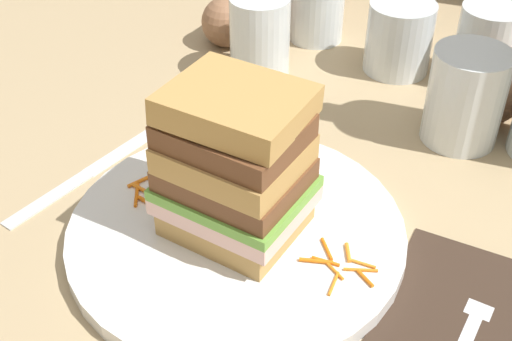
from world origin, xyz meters
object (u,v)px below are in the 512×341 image
napkin_dark (476,317)px  empty_tumbler_2 (260,37)px  empty_tumbler_1 (399,37)px  fork (468,335)px  knife (86,174)px  empty_tumbler_3 (487,45)px  empty_tumbler_0 (317,8)px  main_plate (238,233)px  juice_glass (464,103)px  sandwich (237,167)px

napkin_dark → empty_tumbler_2: size_ratio=1.57×
empty_tumbler_1 → empty_tumbler_2: bearing=-145.3°
fork → knife: bearing=179.1°
empty_tumbler_2 → empty_tumbler_3: empty_tumbler_2 is taller
empty_tumbler_3 → empty_tumbler_0: bearing=-179.8°
main_plate → juice_glass: 0.27m
sandwich → juice_glass: size_ratio=1.35×
napkin_dark → empty_tumbler_2: bearing=144.3°
napkin_dark → empty_tumbler_1: size_ratio=1.82×
knife → empty_tumbler_3: bearing=53.4°
fork → knife: 0.37m
sandwich → empty_tumbler_0: bearing=106.9°
empty_tumbler_3 → empty_tumbler_1: bearing=-165.2°
empty_tumbler_0 → fork: bearing=-50.2°
empty_tumbler_3 → knife: bearing=-126.6°
main_plate → fork: bearing=-1.2°
empty_tumbler_0 → empty_tumbler_1: bearing=-11.4°
sandwich → empty_tumbler_1: 0.35m
napkin_dark → main_plate: bearing=-174.9°
empty_tumbler_3 → main_plate: bearing=-105.3°
knife → empty_tumbler_1: (0.18, 0.35, 0.04)m
main_plate → empty_tumbler_3: empty_tumbler_3 is taller
empty_tumbler_0 → empty_tumbler_2: size_ratio=0.86×
fork → knife: (-0.37, 0.01, -0.00)m
napkin_dark → empty_tumbler_0: empty_tumbler_0 is taller
empty_tumbler_1 → fork: bearing=-61.1°
main_plate → sandwich: (0.00, 0.00, 0.07)m
fork → empty_tumbler_2: bearing=141.8°
sandwich → napkin_dark: sandwich is taller
napkin_dark → knife: 0.37m
fork → empty_tumbler_1: 0.40m
main_plate → empty_tumbler_1: empty_tumbler_1 is taller
knife → empty_tumbler_1: empty_tumbler_1 is taller
empty_tumbler_2 → main_plate: bearing=-63.4°
napkin_dark → empty_tumbler_1: (-0.19, 0.33, 0.04)m
sandwich → juice_glass: sandwich is taller
empty_tumbler_1 → sandwich: bearing=-91.1°
main_plate → empty_tumbler_0: size_ratio=3.46×
empty_tumbler_0 → empty_tumbler_1: size_ratio=1.00×
main_plate → knife: bearing=179.5°
sandwich → juice_glass: bearing=64.7°
juice_glass → knife: bearing=-139.9°
juice_glass → empty_tumbler_1: (-0.11, 0.10, -0.00)m
juice_glass → sandwich: bearing=-115.3°
empty_tumbler_1 → empty_tumbler_3: (0.09, 0.03, 0.00)m
empty_tumbler_0 → empty_tumbler_1: same height
sandwich → empty_tumbler_2: (-0.13, 0.25, -0.03)m
fork → empty_tumbler_1: empty_tumbler_1 is taller
napkin_dark → empty_tumbler_3: (-0.10, 0.35, 0.04)m
fork → empty_tumbler_1: (-0.19, 0.35, 0.04)m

